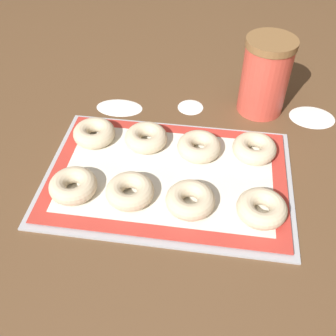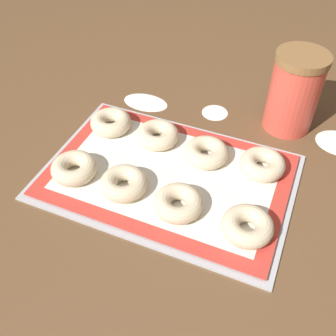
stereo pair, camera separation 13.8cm
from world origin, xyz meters
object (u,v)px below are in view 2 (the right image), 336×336
bagel_front_mid_right (178,203)px  bagel_back_far_right (262,164)px  bagel_front_far_left (74,168)px  bagel_front_far_right (247,226)px  bagel_back_mid_left (158,135)px  baking_tray (168,176)px  bagel_front_mid_left (124,183)px  flour_canister (294,92)px  bagel_back_far_left (111,122)px  bagel_back_mid_right (206,153)px

bagel_front_mid_right → bagel_back_far_right: (0.12, 0.16, 0.00)m
bagel_front_far_left → bagel_front_mid_right: bearing=-0.9°
bagel_front_far_right → bagel_back_mid_left: same height
baking_tray → bagel_front_mid_left: (-0.06, -0.07, 0.02)m
bagel_back_far_right → flour_canister: bearing=84.7°
bagel_back_far_left → bagel_back_mid_right: same height
baking_tray → bagel_front_far_left: (-0.17, -0.07, 0.02)m
baking_tray → bagel_front_far_left: bearing=-157.1°
bagel_back_mid_right → bagel_back_far_right: bearing=5.5°
baking_tray → bagel_back_far_right: bearing=26.0°
bagel_front_mid_left → flour_canister: 0.42m
bagel_front_far_left → flour_canister: flour_canister is taller
bagel_front_far_right → flour_canister: flour_canister is taller
baking_tray → bagel_back_mid_right: 0.09m
bagel_front_far_left → bagel_front_mid_left: size_ratio=1.00×
bagel_back_far_left → bagel_front_mid_left: bearing=-53.9°
baking_tray → bagel_back_far_right: (0.17, 0.08, 0.02)m
bagel_front_mid_right → bagel_back_far_left: (-0.22, 0.16, 0.00)m
bagel_back_mid_left → bagel_back_far_right: (0.23, -0.00, 0.00)m
baking_tray → bagel_back_far_right: size_ratio=5.42×
flour_canister → bagel_back_far_left: bearing=-153.6°
bagel_back_mid_right → flour_canister: 0.24m
bagel_front_mid_left → bagel_back_far_right: 0.28m
bagel_front_mid_right → flour_canister: bearing=68.3°
bagel_front_far_right → bagel_back_mid_left: size_ratio=1.00×
bagel_back_mid_right → bagel_back_mid_left: bearing=173.9°
flour_canister → bagel_front_far_right: bearing=-90.9°
bagel_front_mid_right → bagel_front_mid_left: bearing=177.3°
bagel_back_mid_left → bagel_back_mid_right: bearing=-6.1°
bagel_front_far_right → bagel_back_far_left: size_ratio=1.00×
bagel_front_mid_left → bagel_back_far_left: (-0.11, 0.15, 0.00)m
bagel_front_far_right → bagel_back_far_right: same height
bagel_front_mid_right → flour_canister: size_ratio=0.51×
baking_tray → bagel_back_mid_left: bearing=125.2°
bagel_front_mid_left → bagel_back_far_left: size_ratio=1.00×
bagel_front_far_right → flour_canister: 0.34m
bagel_front_mid_left → bagel_back_far_right: bearing=33.6°
bagel_front_mid_left → flour_canister: bearing=53.3°
bagel_back_far_left → bagel_back_mid_right: bearing=-2.8°
bagel_front_mid_left → bagel_back_mid_right: same height
baking_tray → bagel_front_far_right: size_ratio=5.42×
bagel_back_far_right → bagel_back_far_left: bearing=179.9°
bagel_front_far_right → bagel_back_mid_right: same height
bagel_front_mid_right → flour_canister: (0.13, 0.34, 0.06)m
baking_tray → bagel_front_mid_left: bearing=-131.1°
bagel_front_far_left → baking_tray: bearing=22.9°
flour_canister → bagel_back_far_right: bearing=-95.3°
bagel_front_mid_left → bagel_back_mid_left: bearing=89.2°
bagel_back_mid_left → bagel_back_mid_right: 0.11m
bagel_front_far_right → flour_canister: size_ratio=0.51×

